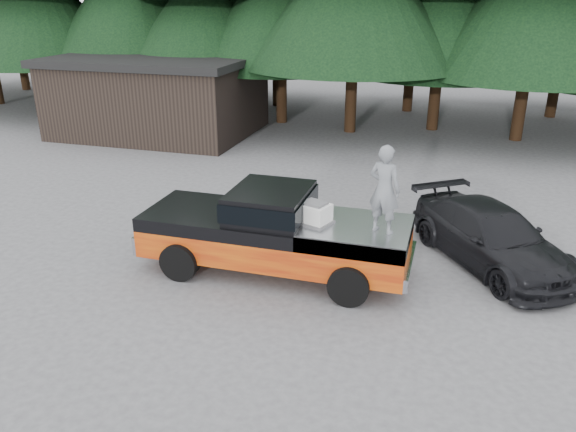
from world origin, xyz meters
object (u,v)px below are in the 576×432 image
(pickup_truck, at_px, (275,243))
(utility_building, at_px, (159,94))
(air_compressor, at_px, (315,214))
(man_on_bed, at_px, (384,189))
(parked_car, at_px, (491,237))

(pickup_truck, bearing_deg, utility_building, 128.41)
(air_compressor, bearing_deg, utility_building, 150.60)
(man_on_bed, height_order, parked_car, man_on_bed)
(utility_building, bearing_deg, pickup_truck, -51.59)
(pickup_truck, relative_size, utility_building, 0.71)
(air_compressor, bearing_deg, pickup_truck, -171.80)
(air_compressor, height_order, parked_car, air_compressor)
(man_on_bed, relative_size, parked_car, 0.39)
(air_compressor, height_order, man_on_bed, man_on_bed)
(pickup_truck, xyz_separation_m, parked_car, (4.59, 1.76, -0.00))
(pickup_truck, relative_size, man_on_bed, 3.33)
(pickup_truck, distance_m, parked_car, 4.92)
(pickup_truck, height_order, utility_building, utility_building)
(pickup_truck, bearing_deg, air_compressor, -11.67)
(man_on_bed, xyz_separation_m, utility_building, (-11.28, 11.48, -0.56))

